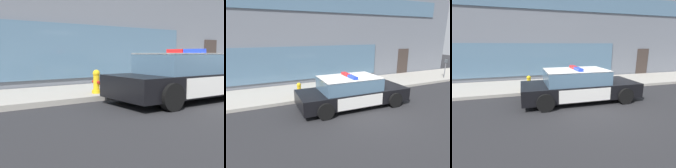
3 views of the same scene
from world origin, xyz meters
TOP-DOWN VIEW (x-y plane):
  - ground at (0.00, 0.00)m, footprint 48.00×48.00m
  - sidewalk at (0.00, 3.63)m, footprint 48.00×3.12m
  - storefront_building at (-0.20, 9.40)m, footprint 23.03×8.41m
  - police_cruiser at (-0.28, 0.79)m, footprint 5.07×2.16m
  - fire_hydrant at (-2.31, 2.62)m, footprint 0.34×0.39m

SIDE VIEW (x-z plane):
  - ground at x=0.00m, z-range 0.00..0.00m
  - sidewalk at x=0.00m, z-range 0.00..0.15m
  - fire_hydrant at x=-2.31m, z-range 0.14..0.86m
  - police_cruiser at x=-0.28m, z-range -0.07..1.43m
  - storefront_building at x=-0.20m, z-range 0.00..7.08m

